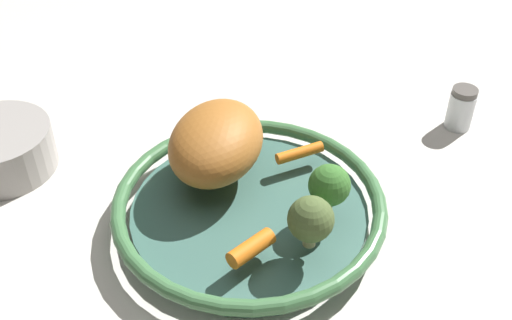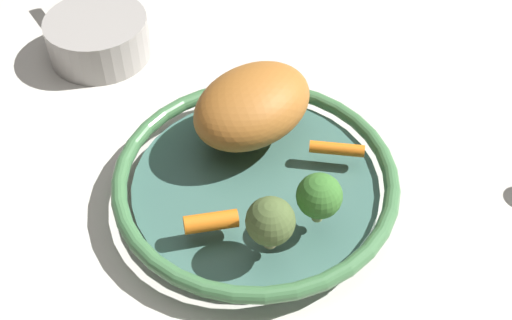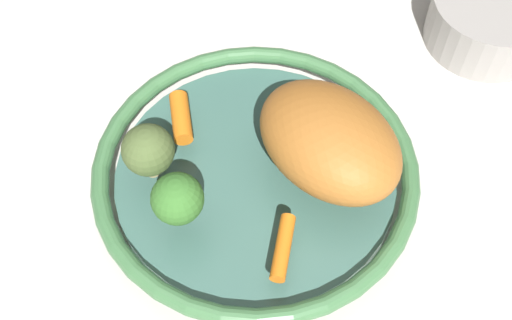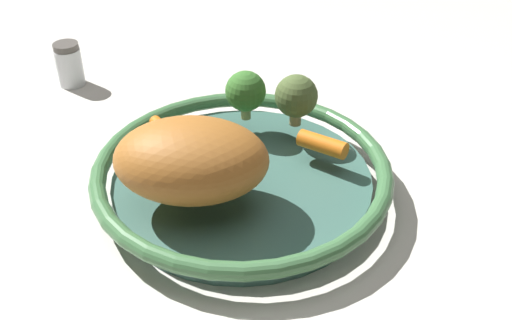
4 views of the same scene
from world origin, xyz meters
name	(u,v)px [view 2 (image 2 of 4)]	position (x,y,z in m)	size (l,w,h in m)	color
ground_plane	(256,196)	(0.00, 0.00, 0.00)	(1.93, 1.93, 0.00)	beige
serving_bowl	(256,183)	(0.00, 0.00, 0.02)	(0.34, 0.34, 0.04)	#3D665B
roast_chicken_piece	(252,105)	(0.06, 0.04, 0.08)	(0.16, 0.12, 0.08)	#AB6628
baby_carrot_right	(212,222)	(-0.10, 0.00, 0.05)	(0.02, 0.02, 0.06)	orange
baby_carrot_near_rim	(337,149)	(0.08, -0.07, 0.05)	(0.01, 0.01, 0.07)	orange
broccoli_floret_mid	(319,196)	(-0.03, -0.09, 0.08)	(0.05, 0.05, 0.06)	#9BA566
broccoli_floret_edge	(270,222)	(-0.08, -0.07, 0.08)	(0.05, 0.05, 0.07)	tan
saucepan	(98,37)	(0.12, 0.35, 0.03)	(0.15, 0.22, 0.06)	#9E9993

